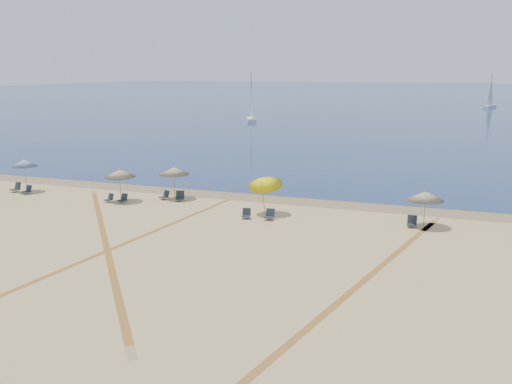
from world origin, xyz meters
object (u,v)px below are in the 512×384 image
at_px(umbrella_1, 120,173).
at_px(chair_1, 28,190).
at_px(umbrella_2, 174,171).
at_px(chair_7, 270,215).
at_px(chair_6, 246,214).
at_px(chair_8, 412,222).
at_px(umbrella_4, 425,196).
at_px(chair_3, 123,199).
at_px(sailboat_1, 490,97).
at_px(umbrella_0, 24,163).
at_px(chair_0, 16,188).
at_px(chair_5, 180,197).
at_px(chair_4, 165,196).
at_px(sailboat_2, 251,107).
at_px(umbrella_3, 265,181).
at_px(chair_2, 109,198).

relative_size(umbrella_1, chair_1, 3.10).
xyz_separation_m(umbrella_2, chair_7, (8.65, -3.49, -1.76)).
distance_m(chair_6, chair_8, 10.28).
bearing_deg(umbrella_4, chair_3, -177.64).
bearing_deg(sailboat_1, umbrella_0, -86.47).
xyz_separation_m(umbrella_1, chair_0, (-9.50, -0.03, -1.72)).
bearing_deg(chair_5, chair_3, -172.40).
xyz_separation_m(chair_4, sailboat_1, (23.74, 121.93, 2.25)).
bearing_deg(sailboat_2, umbrella_0, -108.68).
distance_m(umbrella_0, umbrella_2, 12.23).
bearing_deg(chair_3, chair_1, -170.20).
bearing_deg(sailboat_1, chair_6, -77.81).
bearing_deg(sailboat_1, umbrella_3, -77.58).
xyz_separation_m(umbrella_3, umbrella_4, (10.11, 0.43, -0.30)).
height_order(umbrella_1, sailboat_2, sailboat_2).
bearing_deg(chair_6, chair_4, 144.00).
distance_m(umbrella_4, sailboat_1, 123.20).
bearing_deg(chair_5, chair_7, -40.79).
height_order(chair_5, chair_7, chair_5).
bearing_deg(chair_4, sailboat_2, 127.39).
bearing_deg(chair_6, sailboat_1, 68.83).
bearing_deg(chair_2, chair_4, 50.05).
bearing_deg(chair_3, umbrella_1, 148.79).
distance_m(chair_2, sailboat_1, 127.02).
distance_m(umbrella_0, chair_5, 13.05).
height_order(chair_5, chair_8, chair_5).
relative_size(chair_1, sailboat_2, 0.09).
height_order(chair_0, sailboat_2, sailboat_2).
distance_m(umbrella_3, sailboat_1, 124.47).
relative_size(umbrella_4, chair_0, 2.73).
bearing_deg(chair_7, chair_4, 161.50).
height_order(chair_6, sailboat_2, sailboat_2).
xyz_separation_m(chair_3, chair_4, (2.27, 2.01, -0.00)).
bearing_deg(chair_2, umbrella_3, 19.93).
distance_m(chair_7, sailboat_1, 125.71).
relative_size(chair_3, chair_8, 1.00).
bearing_deg(chair_2, chair_1, -163.98).
xyz_separation_m(umbrella_0, umbrella_4, (30.05, 0.11, -0.36)).
bearing_deg(umbrella_3, chair_0, -179.77).
distance_m(chair_0, chair_7, 21.40).
bearing_deg(umbrella_4, chair_1, -178.33).
relative_size(umbrella_0, umbrella_1, 1.09).
bearing_deg(chair_7, chair_3, 174.66).
relative_size(chair_4, chair_6, 1.07).
bearing_deg(chair_4, chair_8, 16.79).
relative_size(chair_0, sailboat_1, 0.10).
xyz_separation_m(chair_1, sailboat_1, (34.55, 123.94, 2.24)).
xyz_separation_m(umbrella_1, sailboat_1, (26.45, 123.56, 0.49)).
height_order(chair_5, sailboat_1, sailboat_1).
relative_size(umbrella_4, sailboat_1, 0.27).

